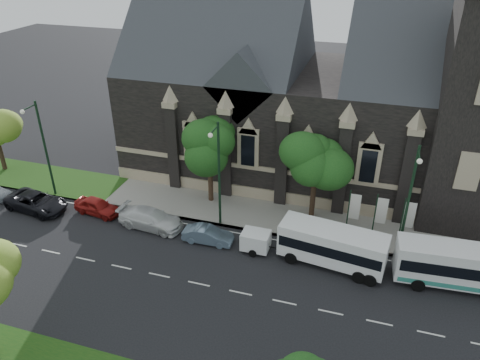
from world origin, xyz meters
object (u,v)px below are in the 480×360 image
at_px(shuttle_bus, 333,245).
at_px(box_trailer, 256,240).
at_px(car_far_white, 151,219).
at_px(car_far_black, 36,202).
at_px(tree_walk_right, 320,155).
at_px(sedan, 208,235).
at_px(tree_walk_left, 212,142).
at_px(street_lamp_mid, 218,170).
at_px(banner_flag_left, 352,209).
at_px(street_lamp_far, 43,145).
at_px(banner_flag_right, 407,217).
at_px(street_lamp_near, 409,198).
at_px(banner_flag_center, 379,213).
at_px(tour_coach, 479,268).
at_px(car_far_red, 97,206).

bearing_deg(shuttle_bus, box_trailer, -171.35).
bearing_deg(car_far_white, car_far_black, 96.76).
bearing_deg(tree_walk_right, sedan, -140.61).
relative_size(tree_walk_left, street_lamp_mid, 0.85).
bearing_deg(box_trailer, tree_walk_right, 60.06).
xyz_separation_m(shuttle_bus, car_far_black, (-25.26, -0.14, -0.90)).
relative_size(banner_flag_left, sedan, 1.02).
height_order(street_lamp_mid, street_lamp_far, same).
bearing_deg(banner_flag_right, box_trailer, -158.16).
relative_size(tree_walk_right, street_lamp_far, 0.87).
bearing_deg(banner_flag_left, street_lamp_near, -27.18).
distance_m(banner_flag_center, banner_flag_right, 2.00).
bearing_deg(street_lamp_far, street_lamp_near, 0.00).
height_order(tree_walk_left, shuttle_bus, tree_walk_left).
distance_m(street_lamp_far, banner_flag_left, 26.50).
height_order(banner_flag_center, shuttle_bus, banner_flag_center).
xyz_separation_m(tree_walk_right, tour_coach, (11.73, -5.60, -4.12)).
height_order(banner_flag_left, tour_coach, banner_flag_left).
bearing_deg(tree_walk_left, sedan, -74.16).
distance_m(car_far_red, car_far_black, 5.47).
bearing_deg(street_lamp_mid, tree_walk_left, 116.47).
xyz_separation_m(box_trailer, car_far_red, (-14.25, 0.98, -0.21)).
bearing_deg(car_far_black, box_trailer, -82.78).
xyz_separation_m(shuttle_bus, sedan, (-9.46, -0.16, -1.03)).
distance_m(shuttle_bus, box_trailer, 5.69).
distance_m(street_lamp_far, sedan, 16.69).
bearing_deg(tree_walk_left, car_far_white, -122.56).
height_order(tree_walk_right, banner_flag_center, tree_walk_right).
distance_m(tree_walk_right, street_lamp_far, 23.50).
relative_size(tour_coach, car_far_black, 1.91).
height_order(tree_walk_right, street_lamp_mid, street_lamp_mid).
xyz_separation_m(tree_walk_right, box_trailer, (-3.49, -5.95, -4.90)).
xyz_separation_m(street_lamp_mid, car_far_white, (-5.26, -1.82, -4.33)).
distance_m(tour_coach, sedan, 19.07).
bearing_deg(banner_flag_center, street_lamp_mid, -171.18).
bearing_deg(car_far_red, banner_flag_center, -74.28).
height_order(street_lamp_near, street_lamp_mid, same).
relative_size(box_trailer, car_far_red, 0.73).
bearing_deg(tree_walk_right, banner_flag_center, -18.64).
bearing_deg(banner_flag_center, box_trailer, -153.70).
height_order(banner_flag_center, car_far_white, banner_flag_center).
distance_m(tree_walk_right, tour_coach, 13.64).
distance_m(sedan, car_far_black, 15.80).
bearing_deg(tour_coach, car_far_black, 176.59).
bearing_deg(tour_coach, street_lamp_near, 154.09).
bearing_deg(tour_coach, sedan, 177.16).
distance_m(banner_flag_center, tour_coach, 7.74).
distance_m(tour_coach, car_far_white, 24.22).
bearing_deg(car_far_red, street_lamp_far, 83.72).
height_order(street_lamp_mid, car_far_red, street_lamp_mid).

